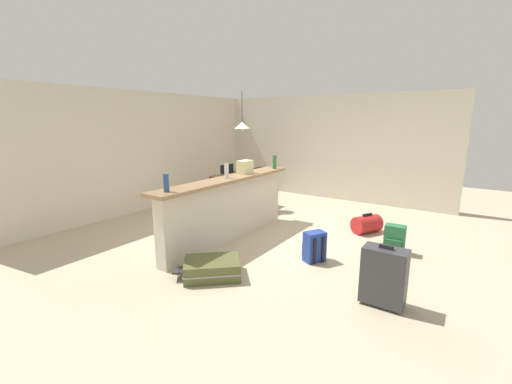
{
  "coord_description": "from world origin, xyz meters",
  "views": [
    {
      "loc": [
        -4.69,
        -2.92,
        1.91
      ],
      "look_at": [
        0.2,
        0.4,
        0.62
      ],
      "focal_mm": 23.21,
      "sensor_mm": 36.0,
      "label": 1
    }
  ],
  "objects_px": {
    "dining_chair_far_side": "(224,182)",
    "backpack_blue": "(314,247)",
    "bottle_green": "(275,162)",
    "pendant_lamp": "(242,125)",
    "dining_table": "(240,179)",
    "bottle_white": "(227,171)",
    "suitcase_upright_charcoal": "(384,276)",
    "dining_chair_near_partition": "(261,187)",
    "backpack_green": "(394,240)",
    "bottle_blue": "(166,183)",
    "duffel_bag_red": "(367,224)",
    "suitcase_flat_olive": "(212,268)",
    "grocery_bag": "(245,167)"
  },
  "relations": [
    {
      "from": "bottle_white",
      "to": "dining_chair_near_partition",
      "type": "bearing_deg",
      "value": 16.44
    },
    {
      "from": "dining_chair_near_partition",
      "to": "suitcase_flat_olive",
      "type": "height_order",
      "value": "dining_chair_near_partition"
    },
    {
      "from": "dining_table",
      "to": "suitcase_upright_charcoal",
      "type": "distance_m",
      "value": 4.37
    },
    {
      "from": "dining_chair_near_partition",
      "to": "pendant_lamp",
      "type": "height_order",
      "value": "pendant_lamp"
    },
    {
      "from": "bottle_green",
      "to": "suitcase_flat_olive",
      "type": "bearing_deg",
      "value": -166.82
    },
    {
      "from": "pendant_lamp",
      "to": "suitcase_upright_charcoal",
      "type": "xyz_separation_m",
      "value": [
        -2.41,
        -3.6,
        -1.47
      ]
    },
    {
      "from": "pendant_lamp",
      "to": "backpack_green",
      "type": "xyz_separation_m",
      "value": [
        -0.86,
        -3.39,
        -1.6
      ]
    },
    {
      "from": "suitcase_upright_charcoal",
      "to": "backpack_green",
      "type": "bearing_deg",
      "value": 7.78
    },
    {
      "from": "pendant_lamp",
      "to": "bottle_blue",
      "type": "bearing_deg",
      "value": -161.01
    },
    {
      "from": "grocery_bag",
      "to": "suitcase_upright_charcoal",
      "type": "distance_m",
      "value": 2.96
    },
    {
      "from": "bottle_green",
      "to": "duffel_bag_red",
      "type": "height_order",
      "value": "bottle_green"
    },
    {
      "from": "grocery_bag",
      "to": "duffel_bag_red",
      "type": "distance_m",
      "value": 2.33
    },
    {
      "from": "bottle_blue",
      "to": "dining_table",
      "type": "bearing_deg",
      "value": 20.13
    },
    {
      "from": "dining_chair_near_partition",
      "to": "suitcase_upright_charcoal",
      "type": "distance_m",
      "value": 3.91
    },
    {
      "from": "dining_table",
      "to": "duffel_bag_red",
      "type": "bearing_deg",
      "value": -92.93
    },
    {
      "from": "backpack_blue",
      "to": "pendant_lamp",
      "type": "bearing_deg",
      "value": 54.9
    },
    {
      "from": "suitcase_flat_olive",
      "to": "bottle_white",
      "type": "bearing_deg",
      "value": 30.2
    },
    {
      "from": "dining_chair_near_partition",
      "to": "dining_chair_far_side",
      "type": "bearing_deg",
      "value": 87.73
    },
    {
      "from": "suitcase_upright_charcoal",
      "to": "duffel_bag_red",
      "type": "bearing_deg",
      "value": 19.83
    },
    {
      "from": "backpack_blue",
      "to": "bottle_green",
      "type": "bearing_deg",
      "value": 47.9
    },
    {
      "from": "suitcase_upright_charcoal",
      "to": "bottle_blue",
      "type": "bearing_deg",
      "value": 103.54
    },
    {
      "from": "bottle_blue",
      "to": "duffel_bag_red",
      "type": "xyz_separation_m",
      "value": [
        2.85,
        -1.75,
        -0.99
      ]
    },
    {
      "from": "bottle_white",
      "to": "backpack_green",
      "type": "height_order",
      "value": "bottle_white"
    },
    {
      "from": "bottle_blue",
      "to": "dining_chair_near_partition",
      "type": "xyz_separation_m",
      "value": [
        3.0,
        0.54,
        -0.62
      ]
    },
    {
      "from": "dining_table",
      "to": "pendant_lamp",
      "type": "distance_m",
      "value": 1.16
    },
    {
      "from": "bottle_white",
      "to": "backpack_green",
      "type": "relative_size",
      "value": 0.54
    },
    {
      "from": "dining_table",
      "to": "dining_chair_far_side",
      "type": "distance_m",
      "value": 0.51
    },
    {
      "from": "bottle_green",
      "to": "bottle_blue",
      "type": "bearing_deg",
      "value": 178.41
    },
    {
      "from": "bottle_white",
      "to": "dining_table",
      "type": "xyz_separation_m",
      "value": [
        1.78,
        1.09,
        -0.49
      ]
    },
    {
      "from": "bottle_green",
      "to": "pendant_lamp",
      "type": "bearing_deg",
      "value": 65.96
    },
    {
      "from": "bottle_green",
      "to": "duffel_bag_red",
      "type": "relative_size",
      "value": 0.44
    },
    {
      "from": "dining_table",
      "to": "suitcase_upright_charcoal",
      "type": "bearing_deg",
      "value": -123.07
    },
    {
      "from": "grocery_bag",
      "to": "pendant_lamp",
      "type": "bearing_deg",
      "value": 37.96
    },
    {
      "from": "dining_table",
      "to": "pendant_lamp",
      "type": "xyz_separation_m",
      "value": [
        0.03,
        -0.06,
        1.16
      ]
    },
    {
      "from": "dining_chair_far_side",
      "to": "backpack_blue",
      "type": "bearing_deg",
      "value": -120.24
    },
    {
      "from": "dining_chair_near_partition",
      "to": "suitcase_upright_charcoal",
      "type": "xyz_separation_m",
      "value": [
        -2.38,
        -3.09,
        -0.19
      ]
    },
    {
      "from": "dining_chair_far_side",
      "to": "suitcase_upright_charcoal",
      "type": "distance_m",
      "value": 4.8
    },
    {
      "from": "bottle_green",
      "to": "grocery_bag",
      "type": "relative_size",
      "value": 0.95
    },
    {
      "from": "dining_table",
      "to": "backpack_green",
      "type": "height_order",
      "value": "dining_table"
    },
    {
      "from": "dining_table",
      "to": "dining_chair_far_side",
      "type": "relative_size",
      "value": 1.18
    },
    {
      "from": "dining_chair_near_partition",
      "to": "suitcase_flat_olive",
      "type": "relative_size",
      "value": 1.1
    },
    {
      "from": "bottle_blue",
      "to": "dining_chair_near_partition",
      "type": "bearing_deg",
      "value": 10.16
    },
    {
      "from": "dining_chair_far_side",
      "to": "backpack_green",
      "type": "height_order",
      "value": "dining_chair_far_side"
    },
    {
      "from": "grocery_bag",
      "to": "dining_chair_far_side",
      "type": "relative_size",
      "value": 0.28
    },
    {
      "from": "bottle_blue",
      "to": "dining_chair_near_partition",
      "type": "relative_size",
      "value": 0.25
    },
    {
      "from": "suitcase_upright_charcoal",
      "to": "bottle_green",
      "type": "bearing_deg",
      "value": 52.39
    },
    {
      "from": "suitcase_flat_olive",
      "to": "duffel_bag_red",
      "type": "relative_size",
      "value": 1.49
    },
    {
      "from": "backpack_blue",
      "to": "dining_chair_far_side",
      "type": "bearing_deg",
      "value": 59.76
    },
    {
      "from": "dining_chair_near_partition",
      "to": "dining_chair_far_side",
      "type": "distance_m",
      "value": 1.05
    },
    {
      "from": "suitcase_flat_olive",
      "to": "pendant_lamp",
      "type": "bearing_deg",
      "value": 29.85
    }
  ]
}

